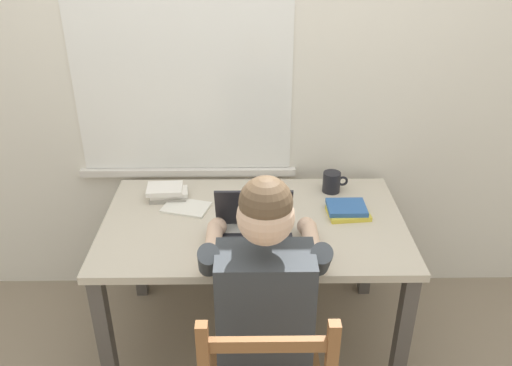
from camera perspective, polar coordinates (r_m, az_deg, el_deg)
ground_plane at (r=2.83m, az=-0.23°, el=-16.29°), size 8.00×8.00×0.00m
back_wall at (r=2.60m, az=-0.53°, el=12.94°), size 6.00×0.08×2.60m
desk at (r=2.44m, az=-0.26°, el=-5.85°), size 1.37×0.81×0.70m
seated_person at (r=2.02m, az=0.86°, el=-12.24°), size 0.50×0.60×1.23m
laptop at (r=2.21m, az=-0.23°, el=-5.42°), size 0.33×0.31×0.22m
computer_mouse at (r=2.17m, az=7.38°, el=-7.46°), size 0.06×0.10×0.03m
coffee_mug_white at (r=2.44m, az=-0.55°, el=-2.04°), size 0.12×0.09×0.09m
coffee_mug_dark at (r=2.63m, az=8.24°, el=0.11°), size 0.13×0.09×0.10m
book_stack_main at (r=2.59m, az=-9.59°, el=-1.00°), size 0.20×0.15×0.06m
book_stack_side at (r=2.46m, az=9.89°, el=-2.94°), size 0.20×0.17×0.04m
paper_pile_near_laptop at (r=2.50m, az=-7.59°, el=-2.63°), size 0.24×0.20×0.01m
paper_pile_back_corner at (r=2.32m, az=-1.84°, el=-5.05°), size 0.23×0.19×0.01m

